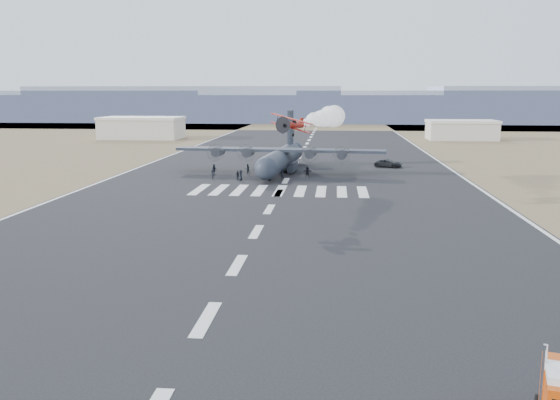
# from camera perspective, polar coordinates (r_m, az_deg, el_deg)

# --- Properties ---
(ground) EXTENTS (500.00, 500.00, 0.00)m
(ground) POSITION_cam_1_polar(r_m,az_deg,el_deg) (38.48, -7.13, -11.30)
(ground) COLOR black
(ground) RESTS_ON ground
(scrub_far) EXTENTS (500.00, 80.00, 0.00)m
(scrub_far) POSITION_cam_1_polar(r_m,az_deg,el_deg) (265.39, 3.67, 7.23)
(scrub_far) COLOR brown
(scrub_far) RESTS_ON ground
(runway_markings) EXTENTS (60.00, 260.00, 0.01)m
(runway_markings) POSITION_cam_1_polar(r_m,az_deg,el_deg) (96.27, 0.55, 1.87)
(runway_markings) COLOR silver
(runway_markings) RESTS_ON ground
(ridge_seg_b) EXTENTS (150.00, 50.00, 15.00)m
(ridge_seg_b) POSITION_cam_1_polar(r_m,az_deg,el_deg) (325.65, -19.93, 8.53)
(ridge_seg_b) COLOR #828DA6
(ridge_seg_b) RESTS_ON ground
(ridge_seg_c) EXTENTS (150.00, 50.00, 17.00)m
(ridge_seg_c) POSITION_cam_1_polar(r_m,az_deg,el_deg) (303.85, -8.64, 9.13)
(ridge_seg_c) COLOR #828DA6
(ridge_seg_c) RESTS_ON ground
(ridge_seg_d) EXTENTS (150.00, 50.00, 13.00)m
(ridge_seg_d) POSITION_cam_1_polar(r_m,az_deg,el_deg) (295.10, 3.86, 8.80)
(ridge_seg_d) COLOR #828DA6
(ridge_seg_d) RESTS_ON ground
(ridge_seg_e) EXTENTS (150.00, 50.00, 15.00)m
(ridge_seg_e) POSITION_cam_1_polar(r_m,az_deg,el_deg) (300.43, 16.50, 8.62)
(ridge_seg_e) COLOR #828DA6
(ridge_seg_e) RESTS_ON ground
(hangar_left) EXTENTS (24.50, 14.50, 6.70)m
(hangar_left) POSITION_cam_1_polar(r_m,az_deg,el_deg) (189.94, -13.14, 6.80)
(hangar_left) COLOR #B6AFA2
(hangar_left) RESTS_ON ground
(hangar_right) EXTENTS (20.50, 12.50, 5.90)m
(hangar_right) POSITION_cam_1_polar(r_m,az_deg,el_deg) (189.09, 17.07, 6.49)
(hangar_right) COLOR #B6AFA2
(hangar_right) RESTS_ON ground
(aerobatic_biplane) EXTENTS (5.46, 5.09, 2.67)m
(aerobatic_biplane) POSITION_cam_1_polar(r_m,az_deg,el_deg) (71.45, 1.17, 7.27)
(aerobatic_biplane) COLOR #AE2C0B
(smoke_trail) EXTENTS (6.55, 22.88, 3.46)m
(smoke_trail) POSITION_cam_1_polar(r_m,az_deg,el_deg) (90.23, 4.69, 7.97)
(smoke_trail) COLOR white
(transport_aircraft) EXTENTS (37.25, 30.62, 10.75)m
(transport_aircraft) POSITION_cam_1_polar(r_m,az_deg,el_deg) (106.53, 0.13, 4.19)
(transport_aircraft) COLOR #222A33
(transport_aircraft) RESTS_ON ground
(support_vehicle) EXTENTS (5.78, 4.01, 1.47)m
(support_vehicle) POSITION_cam_1_polar(r_m,az_deg,el_deg) (115.55, 10.37, 3.48)
(support_vehicle) COLOR black
(support_vehicle) RESTS_ON ground
(crew_a) EXTENTS (0.69, 0.62, 1.61)m
(crew_a) POSITION_cam_1_polar(r_m,az_deg,el_deg) (97.82, 0.21, 2.48)
(crew_a) COLOR black
(crew_a) RESTS_ON ground
(crew_b) EXTENTS (0.97, 0.68, 1.85)m
(crew_b) POSITION_cam_1_polar(r_m,az_deg,el_deg) (103.71, -6.34, 2.93)
(crew_b) COLOR black
(crew_b) RESTS_ON ground
(crew_c) EXTENTS (1.10, 0.94, 1.56)m
(crew_c) POSITION_cam_1_polar(r_m,az_deg,el_deg) (98.81, -6.53, 2.48)
(crew_c) COLOR black
(crew_c) RESTS_ON ground
(crew_d) EXTENTS (0.95, 1.00, 1.56)m
(crew_d) POSITION_cam_1_polar(r_m,az_deg,el_deg) (97.33, -4.10, 2.40)
(crew_d) COLOR black
(crew_d) RESTS_ON ground
(crew_e) EXTENTS (0.71, 0.95, 1.73)m
(crew_e) POSITION_cam_1_polar(r_m,az_deg,el_deg) (96.86, -3.81, 2.42)
(crew_e) COLOR black
(crew_e) RESTS_ON ground
(crew_f) EXTENTS (1.60, 0.52, 1.73)m
(crew_f) POSITION_cam_1_polar(r_m,az_deg,el_deg) (100.80, 2.65, 2.74)
(crew_f) COLOR black
(crew_f) RESTS_ON ground
(crew_g) EXTENTS (0.88, 0.86, 1.85)m
(crew_g) POSITION_cam_1_polar(r_m,az_deg,el_deg) (97.63, -1.70, 2.53)
(crew_g) COLOR black
(crew_g) RESTS_ON ground
(crew_h) EXTENTS (1.00, 0.85, 1.75)m
(crew_h) POSITION_cam_1_polar(r_m,az_deg,el_deg) (104.35, -3.16, 3.00)
(crew_h) COLOR black
(crew_h) RESTS_ON ground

